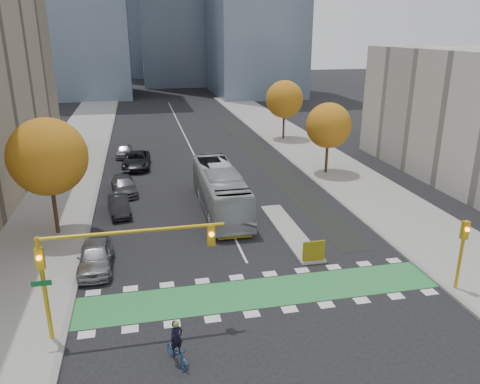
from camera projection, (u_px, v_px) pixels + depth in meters
name	position (u px, v px, depth m)	size (l,w,h in m)	color
ground	(269.00, 307.00, 24.14)	(300.00, 300.00, 0.00)	black
sidewalk_west	(54.00, 197.00, 39.92)	(7.00, 120.00, 0.15)	gray
sidewalk_east	(348.00, 178.00, 45.29)	(7.00, 120.00, 0.15)	gray
curb_west	(96.00, 195.00, 40.61)	(0.30, 120.00, 0.16)	gray
curb_east	(314.00, 180.00, 44.59)	(0.30, 120.00, 0.16)	gray
bike_crossing	(261.00, 292.00, 25.52)	(20.00, 3.00, 0.01)	#2A833E
centre_line	(187.00, 140.00, 61.11)	(0.15, 70.00, 0.01)	silver
bike_lane_paint	(262.00, 156.00, 53.36)	(2.50, 50.00, 0.01)	black
median_island	(289.00, 231.00, 33.23)	(1.60, 10.00, 0.16)	gray
hazard_board	(314.00, 251.00, 28.56)	(1.40, 0.12, 1.30)	yellow
tree_west	(48.00, 157.00, 31.02)	(5.20, 5.20, 8.22)	#332114
tree_east_near	(329.00, 126.00, 45.28)	(4.40, 4.40, 7.08)	#332114
tree_east_far	(284.00, 99.00, 60.05)	(4.80, 4.80, 7.65)	#332114
traffic_signal_west	(102.00, 256.00, 20.78)	(8.53, 0.56, 5.20)	#BF9914
traffic_signal_east	(463.00, 245.00, 24.87)	(0.35, 0.43, 4.10)	#BF9914
cyclist	(177.00, 349.00, 19.91)	(1.29, 1.88, 2.06)	#1E4D8A
bus	(220.00, 189.00, 36.81)	(2.88, 12.29, 3.42)	#A8ADAF
parked_car_a	(96.00, 256.00, 27.87)	(1.94, 4.82, 1.64)	gray
parked_car_b	(119.00, 205.00, 36.32)	(1.48, 4.25, 1.40)	black
parked_car_c	(124.00, 185.00, 41.00)	(1.99, 4.90, 1.42)	#4A494E
parked_car_d	(136.00, 160.00, 48.64)	(2.70, 5.85, 1.62)	black
parked_car_e	(124.00, 151.00, 53.02)	(1.67, 4.15, 1.41)	#A6A5AB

